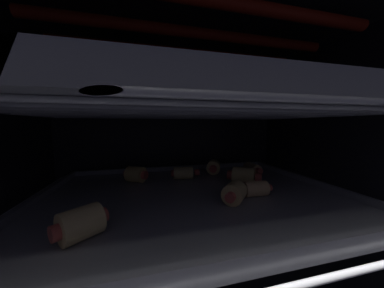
{
  "coord_description": "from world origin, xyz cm",
  "views": [
    {
      "loc": [
        -7.63,
        -29.78,
        23.71
      ],
      "look_at": [
        0.0,
        0.86,
        20.54
      ],
      "focal_mm": 17.61,
      "sensor_mm": 36.0,
      "label": 1
    }
  ],
  "objects_px": {
    "pig_in_blanket_upper_2": "(155,94)",
    "pig_in_blanket_upper_6": "(110,101)",
    "pig_in_blanket_upper_1": "(269,103)",
    "oven_rack_lower": "(193,201)",
    "pig_in_blanket_upper_0": "(198,87)",
    "pig_in_blanket_lower_4": "(185,173)",
    "pig_in_blanket_lower_6": "(244,176)",
    "pig_in_blanket_lower_3": "(253,168)",
    "pig_in_blanket_upper_5": "(198,101)",
    "pig_in_blanket_lower_2": "(234,193)",
    "baking_tray_lower": "(193,196)",
    "pig_in_blanket_lower_5": "(213,167)",
    "pig_in_blanket_upper_3": "(289,86)",
    "pig_in_blanket_upper_4": "(233,102)",
    "heating_element": "(193,32)",
    "pig_in_blanket_lower_7": "(136,174)",
    "pig_in_blanket_lower_1": "(255,189)",
    "baking_tray_upper": "(193,108)",
    "pig_in_blanket_lower_0": "(81,223)",
    "oven_rack_upper": "(193,114)"
  },
  "relations": [
    {
      "from": "pig_in_blanket_upper_1",
      "to": "pig_in_blanket_upper_2",
      "type": "relative_size",
      "value": 0.92
    },
    {
      "from": "oven_rack_lower",
      "to": "pig_in_blanket_upper_0",
      "type": "distance_m",
      "value": 0.19
    },
    {
      "from": "pig_in_blanket_lower_2",
      "to": "pig_in_blanket_upper_4",
      "type": "height_order",
      "value": "pig_in_blanket_upper_4"
    },
    {
      "from": "pig_in_blanket_lower_6",
      "to": "pig_in_blanket_upper_4",
      "type": "distance_m",
      "value": 0.15
    },
    {
      "from": "pig_in_blanket_upper_5",
      "to": "pig_in_blanket_lower_2",
      "type": "bearing_deg",
      "value": -78.07
    },
    {
      "from": "pig_in_blanket_lower_5",
      "to": "pig_in_blanket_upper_4",
      "type": "relative_size",
      "value": 0.88
    },
    {
      "from": "oven_rack_lower",
      "to": "pig_in_blanket_lower_7",
      "type": "bearing_deg",
      "value": 137.46
    },
    {
      "from": "oven_rack_lower",
      "to": "pig_in_blanket_lower_3",
      "type": "distance_m",
      "value": 0.19
    },
    {
      "from": "pig_in_blanket_lower_1",
      "to": "pig_in_blanket_upper_5",
      "type": "bearing_deg",
      "value": 125.85
    },
    {
      "from": "heating_element",
      "to": "pig_in_blanket_upper_3",
      "type": "bearing_deg",
      "value": -52.83
    },
    {
      "from": "pig_in_blanket_lower_2",
      "to": "pig_in_blanket_upper_2",
      "type": "xyz_separation_m",
      "value": [
        -0.11,
        0.03,
        0.14
      ]
    },
    {
      "from": "pig_in_blanket_lower_7",
      "to": "oven_rack_lower",
      "type": "bearing_deg",
      "value": -42.54
    },
    {
      "from": "pig_in_blanket_upper_6",
      "to": "oven_rack_upper",
      "type": "bearing_deg",
      "value": -33.29
    },
    {
      "from": "pig_in_blanket_upper_4",
      "to": "oven_rack_upper",
      "type": "bearing_deg",
      "value": -149.99
    },
    {
      "from": "pig_in_blanket_lower_0",
      "to": "pig_in_blanket_lower_6",
      "type": "height_order",
      "value": "pig_in_blanket_lower_6"
    },
    {
      "from": "pig_in_blanket_lower_3",
      "to": "baking_tray_upper",
      "type": "xyz_separation_m",
      "value": [
        -0.17,
        -0.09,
        0.13
      ]
    },
    {
      "from": "pig_in_blanket_lower_4",
      "to": "pig_in_blanket_upper_2",
      "type": "xyz_separation_m",
      "value": [
        -0.07,
        -0.11,
        0.15
      ]
    },
    {
      "from": "pig_in_blanket_lower_0",
      "to": "pig_in_blanket_upper_6",
      "type": "height_order",
      "value": "pig_in_blanket_upper_6"
    },
    {
      "from": "pig_in_blanket_upper_0",
      "to": "pig_in_blanket_upper_1",
      "type": "distance_m",
      "value": 0.23
    },
    {
      "from": "baking_tray_lower",
      "to": "pig_in_blanket_lower_6",
      "type": "xyz_separation_m",
      "value": [
        0.1,
        0.02,
        0.02
      ]
    },
    {
      "from": "pig_in_blanket_lower_4",
      "to": "pig_in_blanket_lower_6",
      "type": "height_order",
      "value": "pig_in_blanket_lower_6"
    },
    {
      "from": "pig_in_blanket_lower_1",
      "to": "pig_in_blanket_upper_0",
      "type": "distance_m",
      "value": 0.19
    },
    {
      "from": "pig_in_blanket_lower_4",
      "to": "pig_in_blanket_upper_5",
      "type": "relative_size",
      "value": 1.18
    },
    {
      "from": "pig_in_blanket_upper_3",
      "to": "pig_in_blanket_upper_5",
      "type": "distance_m",
      "value": 0.18
    },
    {
      "from": "baking_tray_lower",
      "to": "pig_in_blanket_lower_5",
      "type": "bearing_deg",
      "value": 55.23
    },
    {
      "from": "pig_in_blanket_upper_2",
      "to": "pig_in_blanket_upper_6",
      "type": "relative_size",
      "value": 0.87
    },
    {
      "from": "pig_in_blanket_upper_1",
      "to": "pig_in_blanket_upper_2",
      "type": "distance_m",
      "value": 0.24
    },
    {
      "from": "pig_in_blanket_lower_2",
      "to": "pig_in_blanket_upper_5",
      "type": "xyz_separation_m",
      "value": [
        -0.02,
        0.11,
        0.15
      ]
    },
    {
      "from": "baking_tray_upper",
      "to": "pig_in_blanket_lower_6",
      "type": "bearing_deg",
      "value": 10.23
    },
    {
      "from": "pig_in_blanket_lower_2",
      "to": "pig_in_blanket_lower_3",
      "type": "distance_m",
      "value": 0.19
    },
    {
      "from": "pig_in_blanket_lower_2",
      "to": "pig_in_blanket_lower_4",
      "type": "xyz_separation_m",
      "value": [
        -0.04,
        0.14,
        -0.0
      ]
    },
    {
      "from": "baking_tray_lower",
      "to": "heating_element",
      "type": "bearing_deg",
      "value": -90.0
    },
    {
      "from": "heating_element",
      "to": "pig_in_blanket_lower_6",
      "type": "relative_size",
      "value": 7.86
    },
    {
      "from": "pig_in_blanket_lower_5",
      "to": "pig_in_blanket_lower_0",
      "type": "bearing_deg",
      "value": -136.23
    },
    {
      "from": "pig_in_blanket_lower_4",
      "to": "pig_in_blanket_upper_1",
      "type": "bearing_deg",
      "value": -13.85
    },
    {
      "from": "pig_in_blanket_lower_4",
      "to": "pig_in_blanket_upper_5",
      "type": "xyz_separation_m",
      "value": [
        0.02,
        -0.03,
        0.15
      ]
    },
    {
      "from": "heating_element",
      "to": "pig_in_blanket_lower_4",
      "type": "height_order",
      "value": "heating_element"
    },
    {
      "from": "pig_in_blanket_upper_2",
      "to": "pig_in_blanket_upper_6",
      "type": "height_order",
      "value": "pig_in_blanket_upper_6"
    },
    {
      "from": "pig_in_blanket_lower_7",
      "to": "pig_in_blanket_upper_4",
      "type": "distance_m",
      "value": 0.24
    },
    {
      "from": "pig_in_blanket_lower_6",
      "to": "pig_in_blanket_upper_2",
      "type": "xyz_separation_m",
      "value": [
        -0.17,
        -0.04,
        0.14
      ]
    },
    {
      "from": "pig_in_blanket_upper_3",
      "to": "pig_in_blanket_upper_6",
      "type": "distance_m",
      "value": 0.3
    },
    {
      "from": "pig_in_blanket_lower_5",
      "to": "oven_rack_lower",
      "type": "bearing_deg",
      "value": -124.77
    },
    {
      "from": "pig_in_blanket_lower_0",
      "to": "pig_in_blanket_lower_4",
      "type": "distance_m",
      "value": 0.23
    },
    {
      "from": "pig_in_blanket_lower_3",
      "to": "pig_in_blanket_upper_6",
      "type": "distance_m",
      "value": 0.34
    },
    {
      "from": "oven_rack_lower",
      "to": "pig_in_blanket_lower_3",
      "type": "bearing_deg",
      "value": 28.29
    },
    {
      "from": "baking_tray_lower",
      "to": "pig_in_blanket_upper_0",
      "type": "height_order",
      "value": "pig_in_blanket_upper_0"
    },
    {
      "from": "pig_in_blanket_lower_2",
      "to": "pig_in_blanket_lower_5",
      "type": "bearing_deg",
      "value": 79.9
    },
    {
      "from": "pig_in_blanket_lower_7",
      "to": "pig_in_blanket_lower_1",
      "type": "bearing_deg",
      "value": -33.48
    },
    {
      "from": "pig_in_blanket_lower_5",
      "to": "pig_in_blanket_upper_1",
      "type": "height_order",
      "value": "pig_in_blanket_upper_1"
    },
    {
      "from": "oven_rack_lower",
      "to": "pig_in_blanket_upper_5",
      "type": "xyz_separation_m",
      "value": [
        0.02,
        0.06,
        0.18
      ]
    }
  ]
}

